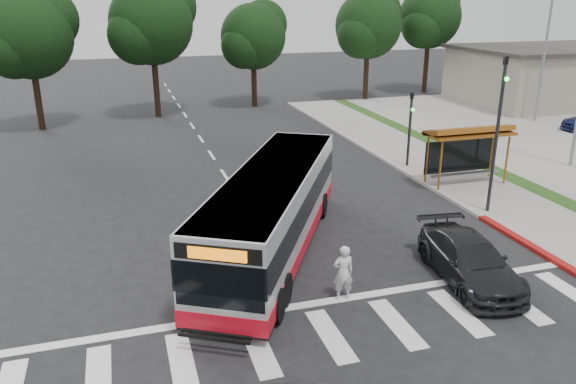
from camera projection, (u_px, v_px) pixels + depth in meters
name	position (u px, v px, depth m)	size (l,w,h in m)	color
ground	(279.00, 258.00, 19.71)	(140.00, 140.00, 0.00)	black
sidewalk_east	(435.00, 167.00, 29.95)	(4.00, 40.00, 0.12)	gray
curb_east	(401.00, 170.00, 29.39)	(0.30, 40.00, 0.15)	#9E9991
curb_east_red	(532.00, 247.00, 20.37)	(0.32, 6.00, 0.15)	maroon
commercial_building	(548.00, 77.00, 47.12)	(14.00, 10.00, 4.40)	gray
building_roof_cap	(553.00, 48.00, 46.34)	(14.60, 10.60, 0.30)	#383330
crosswalk_ladder	(330.00, 335.00, 15.20)	(18.00, 2.60, 0.01)	silver
bus_shelter	(468.00, 137.00, 26.52)	(4.20, 1.60, 2.86)	#925218
traffic_signal_ne_tall	(498.00, 123.00, 22.43)	(0.18, 0.37, 6.50)	black
traffic_signal_ne_short	(410.00, 122.00, 29.20)	(0.18, 0.37, 4.00)	black
lot_light_mid	(547.00, 38.00, 38.82)	(1.90, 0.35, 9.01)	gray
tree_ne_a	(369.00, 24.00, 47.35)	(6.16, 5.74, 9.30)	black
tree_ne_b	(430.00, 16.00, 50.91)	(6.16, 5.74, 10.02)	black
tree_north_a	(152.00, 21.00, 40.39)	(6.60, 6.15, 10.17)	black
tree_north_b	(254.00, 35.00, 44.82)	(5.72, 5.33, 8.43)	black
tree_north_c	(30.00, 34.00, 36.58)	(6.16, 5.74, 9.30)	black
transit_bus	(273.00, 213.00, 19.69)	(2.51, 11.60, 3.00)	silver
pedestrian	(343.00, 272.00, 16.79)	(0.64, 0.42, 1.75)	silver
dark_sedan	(469.00, 260.00, 17.95)	(1.99, 4.88, 1.42)	black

